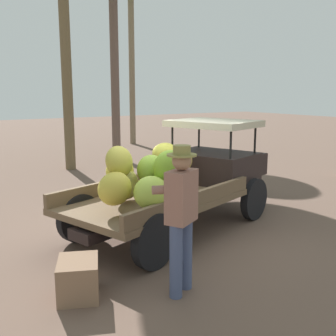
{
  "coord_description": "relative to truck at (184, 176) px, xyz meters",
  "views": [
    {
      "loc": [
        -3.62,
        -5.83,
        2.37
      ],
      "look_at": [
        -0.07,
        -0.24,
        1.11
      ],
      "focal_mm": 43.34,
      "sensor_mm": 36.0,
      "label": 1
    }
  ],
  "objects": [
    {
      "name": "farmer",
      "position": [
        -1.42,
        -1.99,
        0.11
      ],
      "size": [
        0.57,
        0.54,
        1.77
      ],
      "rotation": [
        0.0,
        0.0,
        2.07
      ],
      "color": "#465279",
      "rests_on": "ground"
    },
    {
      "name": "ground_plane",
      "position": [
        -0.33,
        0.12,
        -0.9
      ],
      "size": [
        60.0,
        60.0,
        0.0
      ],
      "primitive_type": "plane",
      "color": "brown"
    },
    {
      "name": "wooden_crate",
      "position": [
        -2.48,
        -1.43,
        -0.68
      ],
      "size": [
        0.65,
        0.71,
        0.44
      ],
      "primitive_type": "cube",
      "rotation": [
        0.0,
        0.0,
        1.17
      ],
      "color": "#816149",
      "rests_on": "ground"
    },
    {
      "name": "truck",
      "position": [
        0.0,
        0.0,
        0.0
      ],
      "size": [
        4.66,
        2.81,
        1.83
      ],
      "rotation": [
        0.0,
        0.0,
        0.31
      ],
      "color": "black",
      "rests_on": "ground"
    }
  ]
}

